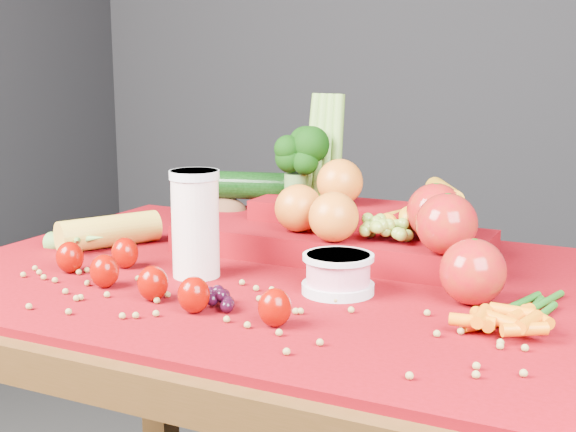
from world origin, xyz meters
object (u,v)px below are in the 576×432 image
at_px(table, 282,339).
at_px(milk_glass, 195,220).
at_px(produce_mound, 352,220).
at_px(yogurt_bowl, 338,272).

relative_size(table, milk_glass, 6.71).
bearing_deg(produce_mound, table, -110.72).
bearing_deg(table, yogurt_bowl, -24.79).
height_order(milk_glass, produce_mound, produce_mound).
distance_m(table, yogurt_bowl, 0.19).
distance_m(milk_glass, produce_mound, 0.28).
xyz_separation_m(milk_glass, yogurt_bowl, (0.23, 0.02, -0.06)).
bearing_deg(table, milk_glass, -148.49).
bearing_deg(yogurt_bowl, produce_mound, 106.75).
distance_m(milk_glass, yogurt_bowl, 0.24).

